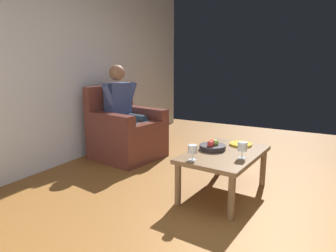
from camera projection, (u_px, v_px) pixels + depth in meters
The scene contains 9 objects.
ground_plane at pixel (266, 222), 2.48m from camera, with size 7.43×7.43×0.00m, color brown.
wall_back at pixel (38, 63), 3.46m from camera, with size 6.59×0.06×2.57m, color silver.
armchair at pixel (126, 133), 4.12m from camera, with size 0.92×0.91×0.98m.
person_seated at pixel (124, 108), 4.06m from camera, with size 0.63×0.59×1.26m.
coffee_table at pixel (224, 158), 2.94m from camera, with size 1.02×0.70×0.44m.
wine_glass_near at pixel (242, 147), 2.72m from camera, with size 0.09×0.09×0.15m.
wine_glass_far at pixel (192, 150), 2.67m from camera, with size 0.08×0.08×0.14m.
fruit_bowl at pixel (213, 146), 3.00m from camera, with size 0.26×0.26×0.11m.
decorative_dish at pixel (241, 144), 3.17m from camera, with size 0.24×0.24×0.02m, color gold.
Camera 1 is at (2.37, 0.38, 1.30)m, focal length 32.11 mm.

